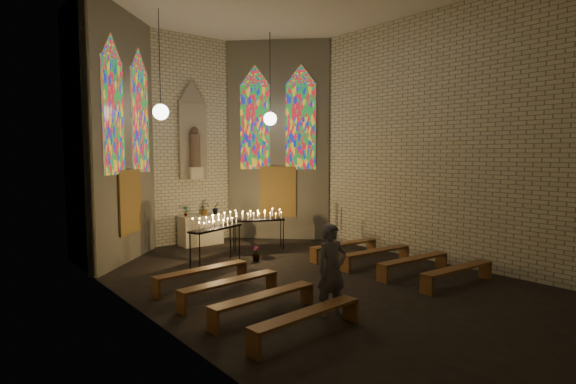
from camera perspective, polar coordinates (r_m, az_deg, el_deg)
The scene contains 18 objects.
floor at distance 11.07m, azimuth 2.73°, elevation -11.09°, with size 12.00×12.00×0.00m, color black.
room at distance 13.36m, azimuth -6.97°, elevation 7.72°, with size 8.22×12.43×7.00m.
altar at distance 15.35m, azimuth -10.99°, elevation -4.75°, with size 1.40×0.60×1.00m, color beige.
flower_vase_left at distance 15.03m, azimuth -12.89°, elevation -2.40°, with size 0.18×0.12×0.34m, color #4C723F.
flower_vase_center at distance 15.27m, azimuth -10.59°, elevation -2.13°, with size 0.37×0.32×0.41m, color #4C723F.
flower_vase_right at distance 15.46m, azimuth -9.16°, elevation -1.99°, with size 0.23×0.19×0.43m, color #4C723F.
aisle_flower_pot at distance 12.91m, azimuth -4.06°, elevation -7.79°, with size 0.24×0.24×0.43m, color #4C723F.
votive_stand_left at distance 12.42m, azimuth -9.17°, elevation -4.13°, with size 1.80×0.98×1.30m.
votive_stand_right at distance 14.26m, azimuth -3.77°, elevation -3.21°, with size 1.67×1.00×1.21m.
pew_left_0 at distance 10.54m, azimuth -10.87°, elevation -9.96°, with size 2.33×0.48×0.44m.
pew_right_0 at distance 13.30m, azimuth 7.13°, elevation -6.80°, with size 2.33×0.48×0.44m.
pew_left_1 at distance 9.53m, azimuth -7.39°, elevation -11.50°, with size 2.33×0.48×0.44m.
pew_right_1 at distance 12.52m, azimuth 11.13°, elevation -7.59°, with size 2.33×0.48×0.44m.
pew_left_2 at distance 8.58m, azimuth -3.05°, elevation -13.34°, with size 2.33×0.48×0.44m.
pew_right_2 at distance 11.81m, azimuth 15.66°, elevation -8.43°, with size 2.33×0.48×0.44m.
pew_left_3 at distance 7.69m, azimuth 2.41°, elevation -15.52°, with size 2.33×0.48×0.44m.
pew_right_3 at distance 11.18m, azimuth 20.75°, elevation -9.32°, with size 2.33×0.48×0.44m.
visitor at distance 8.59m, azimuth 5.56°, elevation -9.79°, with size 0.63×0.42×1.74m, color #53525D.
Camera 1 is at (-7.10, -7.92, 3.04)m, focal length 28.00 mm.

